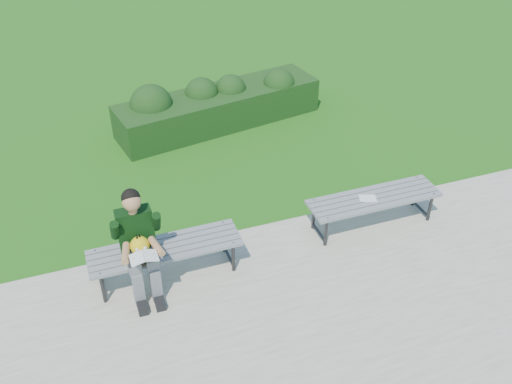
# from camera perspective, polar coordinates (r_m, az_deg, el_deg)

# --- Properties ---
(ground) EXTENTS (80.00, 80.00, 0.00)m
(ground) POSITION_cam_1_polar(r_m,az_deg,el_deg) (7.79, 0.89, -3.37)
(ground) COLOR #3A7F27
(ground) RESTS_ON ground
(walkway) EXTENTS (30.00, 3.50, 0.02)m
(walkway) POSITION_cam_1_polar(r_m,az_deg,el_deg) (6.61, 6.36, -12.18)
(walkway) COLOR beige
(walkway) RESTS_ON ground
(hedge) EXTENTS (3.73, 1.54, 0.93)m
(hedge) POSITION_cam_1_polar(r_m,az_deg,el_deg) (10.09, -4.22, 8.73)
(hedge) COLOR #153D10
(hedge) RESTS_ON ground
(bench_left) EXTENTS (1.80, 0.50, 0.46)m
(bench_left) POSITION_cam_1_polar(r_m,az_deg,el_deg) (6.85, -9.06, -5.77)
(bench_left) COLOR gray
(bench_left) RESTS_ON walkway
(bench_right) EXTENTS (1.80, 0.50, 0.46)m
(bench_right) POSITION_cam_1_polar(r_m,az_deg,el_deg) (7.71, 11.71, -0.82)
(bench_right) COLOR gray
(bench_right) RESTS_ON walkway
(seated_boy) EXTENTS (0.56, 0.76, 1.31)m
(seated_boy) POSITION_cam_1_polar(r_m,az_deg,el_deg) (6.56, -11.68, -4.83)
(seated_boy) COLOR gray
(seated_boy) RESTS_ON walkway
(paper_sheet) EXTENTS (0.26, 0.22, 0.01)m
(paper_sheet) POSITION_cam_1_polar(r_m,az_deg,el_deg) (7.63, 11.11, -0.62)
(paper_sheet) COLOR white
(paper_sheet) RESTS_ON bench_right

